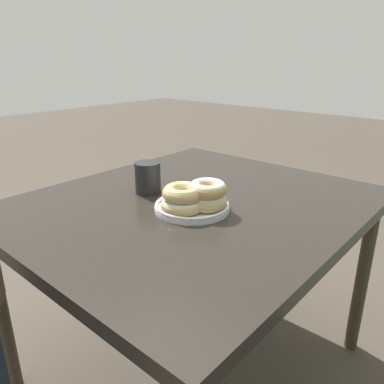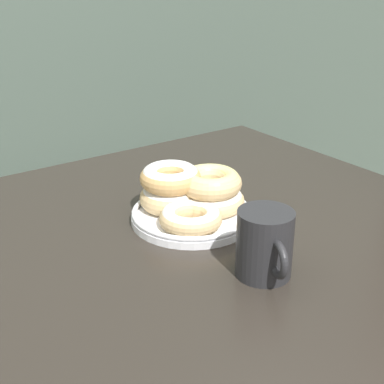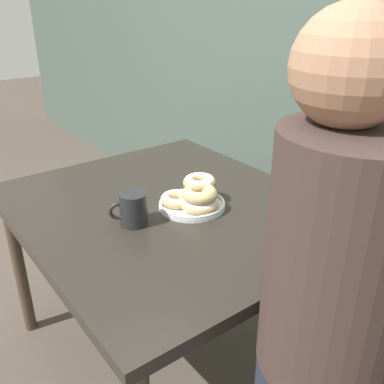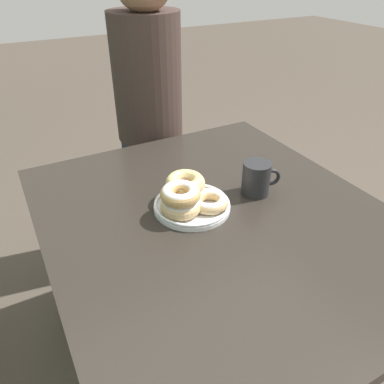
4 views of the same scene
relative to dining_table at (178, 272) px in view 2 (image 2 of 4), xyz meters
The scene contains 3 objects.
dining_table is the anchor object (origin of this frame).
donut_plate 0.14m from the dining_table, 40.05° to the left, with size 0.23×0.25×0.10m.
coffee_mug 0.22m from the dining_table, 74.27° to the right, with size 0.09×0.12×0.11m.
Camera 2 is at (-0.47, -0.50, 1.17)m, focal length 50.00 mm.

